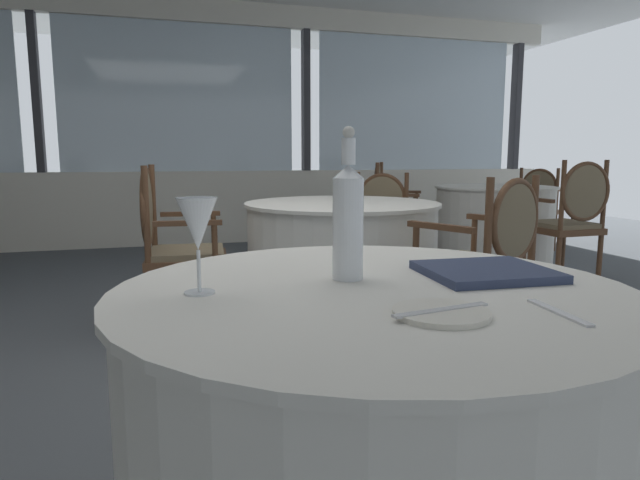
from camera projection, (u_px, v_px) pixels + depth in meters
name	position (u px, v px, depth m)	size (l,w,h in m)	color
ground_plane	(233.00, 374.00, 2.63)	(14.25, 14.25, 0.00)	#4C5156
window_wall_far	(182.00, 149.00, 6.36)	(9.47, 0.14, 2.76)	silver
foreground_table	(371.00, 445.00, 1.26)	(1.14, 1.14, 0.74)	silver
side_plate	(441.00, 313.00, 0.99)	(0.18, 0.18, 0.01)	silver
butter_knife	(441.00, 310.00, 0.99)	(0.20, 0.02, 0.00)	silver
dinner_fork	(558.00, 312.00, 1.01)	(0.17, 0.02, 0.00)	silver
water_bottle	(348.00, 218.00, 1.27)	(0.07, 0.07, 0.35)	white
wine_glass	(197.00, 226.00, 1.13)	(0.08, 0.08, 0.20)	white
menu_book	(486.00, 272.00, 1.32)	(0.29, 0.26, 0.02)	#2D3856
background_table_0	(342.00, 261.00, 3.47)	(1.21, 1.21, 0.74)	silver
dining_chair_0_0	(170.00, 236.00, 3.24)	(0.51, 0.57, 0.97)	brown
dining_chair_0_1	(488.00, 253.00, 2.68)	(0.64, 0.61, 0.93)	brown
dining_chair_0_2	(378.00, 219.00, 4.41)	(0.66, 0.64, 0.89)	brown
background_table_1	(494.00, 225.00, 5.31)	(1.13, 1.13, 0.74)	silver
dining_chair_1_0	(534.00, 202.00, 6.02)	(0.63, 0.65, 0.90)	brown
dining_chair_1_1	(390.00, 204.00, 5.49)	(0.62, 0.65, 0.96)	brown
dining_chair_1_2	(572.00, 214.00, 4.34)	(0.55, 0.48, 1.00)	brown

